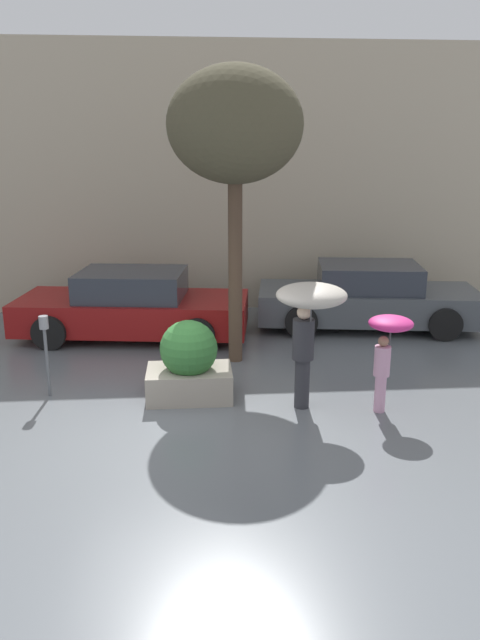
% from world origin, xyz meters
% --- Properties ---
extents(ground_plane, '(40.00, 40.00, 0.00)m').
position_xyz_m(ground_plane, '(0.00, 0.00, 0.00)').
color(ground_plane, slate).
extents(building_facade, '(18.00, 0.30, 6.00)m').
position_xyz_m(building_facade, '(0.00, 6.50, 3.00)').
color(building_facade, '#B7A88E').
rests_on(building_facade, ground).
extents(planter_box, '(1.30, 0.88, 1.24)m').
position_xyz_m(planter_box, '(0.45, 0.95, 0.55)').
color(planter_box, '#9E9384').
rests_on(planter_box, ground).
extents(person_adult, '(1.01, 1.01, 1.92)m').
position_xyz_m(person_adult, '(2.18, 0.36, 1.53)').
color(person_adult, '#2D2D33').
rests_on(person_adult, ground).
extents(person_child, '(0.64, 0.64, 1.45)m').
position_xyz_m(person_child, '(3.30, 0.22, 1.10)').
color(person_child, '#D199B7').
rests_on(person_child, ground).
extents(parked_car_near, '(4.80, 2.49, 1.36)m').
position_xyz_m(parked_car_near, '(-0.69, 4.24, 0.63)').
color(parked_car_near, maroon).
rests_on(parked_car_near, ground).
extents(parked_car_far, '(4.83, 2.52, 1.36)m').
position_xyz_m(parked_car_far, '(4.26, 4.59, 0.63)').
color(parked_car_far, '#4C5156').
rests_on(parked_car_far, ground).
extents(street_tree, '(2.27, 2.27, 5.07)m').
position_xyz_m(street_tree, '(1.28, 2.62, 4.06)').
color(street_tree, brown).
rests_on(street_tree, ground).
extents(parking_meter, '(0.14, 0.14, 1.30)m').
position_xyz_m(parking_meter, '(-1.74, 1.19, 0.93)').
color(parking_meter, '#595B60').
rests_on(parking_meter, ground).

